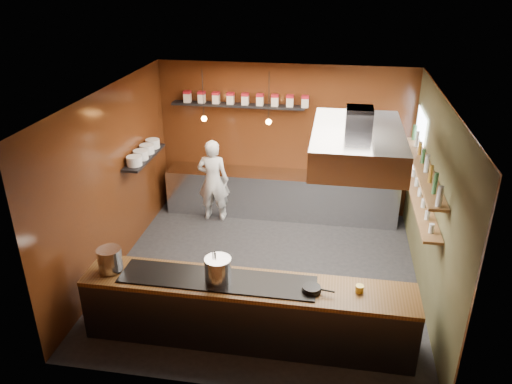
% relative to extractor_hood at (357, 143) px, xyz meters
% --- Properties ---
extents(floor, '(5.00, 5.00, 0.00)m').
position_rel_extractor_hood_xyz_m(floor, '(-1.30, 0.40, -2.51)').
color(floor, black).
rests_on(floor, ground).
extents(back_wall, '(5.00, 0.00, 5.00)m').
position_rel_extractor_hood_xyz_m(back_wall, '(-1.30, 2.90, -1.01)').
color(back_wall, '#3F1B0B').
rests_on(back_wall, ground).
extents(left_wall, '(0.00, 5.00, 5.00)m').
position_rel_extractor_hood_xyz_m(left_wall, '(-3.80, 0.40, -1.01)').
color(left_wall, '#3F1B0B').
rests_on(left_wall, ground).
extents(right_wall, '(0.00, 5.00, 5.00)m').
position_rel_extractor_hood_xyz_m(right_wall, '(1.20, 0.40, -1.01)').
color(right_wall, '#424225').
rests_on(right_wall, ground).
extents(ceiling, '(5.00, 5.00, 0.00)m').
position_rel_extractor_hood_xyz_m(ceiling, '(-1.30, 0.40, 0.49)').
color(ceiling, silver).
rests_on(ceiling, back_wall).
extents(window_pane, '(0.00, 1.00, 1.00)m').
position_rel_extractor_hood_xyz_m(window_pane, '(1.15, 2.10, -0.61)').
color(window_pane, white).
rests_on(window_pane, right_wall).
extents(prep_counter, '(4.60, 0.65, 0.90)m').
position_rel_extractor_hood_xyz_m(prep_counter, '(-1.30, 2.57, -2.06)').
color(prep_counter, silver).
rests_on(prep_counter, floor).
extents(pass_counter, '(4.40, 0.72, 0.94)m').
position_rel_extractor_hood_xyz_m(pass_counter, '(-1.30, -1.20, -2.04)').
color(pass_counter, '#38383D').
rests_on(pass_counter, floor).
extents(tin_shelf, '(2.60, 0.26, 0.04)m').
position_rel_extractor_hood_xyz_m(tin_shelf, '(-2.20, 2.76, -0.31)').
color(tin_shelf, black).
rests_on(tin_shelf, back_wall).
extents(plate_shelf, '(0.30, 1.40, 0.04)m').
position_rel_extractor_hood_xyz_m(plate_shelf, '(-3.64, 1.40, -0.96)').
color(plate_shelf, black).
rests_on(plate_shelf, left_wall).
extents(bottle_shelf_upper, '(0.26, 2.80, 0.04)m').
position_rel_extractor_hood_xyz_m(bottle_shelf_upper, '(1.04, 0.70, -0.59)').
color(bottle_shelf_upper, olive).
rests_on(bottle_shelf_upper, right_wall).
extents(bottle_shelf_lower, '(0.26, 2.80, 0.04)m').
position_rel_extractor_hood_xyz_m(bottle_shelf_lower, '(1.04, 0.70, -1.06)').
color(bottle_shelf_lower, olive).
rests_on(bottle_shelf_lower, right_wall).
extents(extractor_hood, '(1.20, 2.00, 0.72)m').
position_rel_extractor_hood_xyz_m(extractor_hood, '(0.00, 0.00, 0.00)').
color(extractor_hood, '#38383D').
rests_on(extractor_hood, ceiling).
extents(pendant_left, '(0.10, 0.10, 0.95)m').
position_rel_extractor_hood_xyz_m(pendant_left, '(-2.70, 2.10, -0.35)').
color(pendant_left, black).
rests_on(pendant_left, ceiling).
extents(pendant_right, '(0.10, 0.10, 0.95)m').
position_rel_extractor_hood_xyz_m(pendant_right, '(-1.50, 2.10, -0.35)').
color(pendant_right, black).
rests_on(pendant_right, ceiling).
extents(storage_tins, '(2.43, 0.13, 0.22)m').
position_rel_extractor_hood_xyz_m(storage_tins, '(-2.05, 2.76, -0.17)').
color(storage_tins, beige).
rests_on(storage_tins, tin_shelf).
extents(plate_stacks, '(0.26, 1.16, 0.16)m').
position_rel_extractor_hood_xyz_m(plate_stacks, '(-3.64, 1.40, -0.86)').
color(plate_stacks, silver).
rests_on(plate_stacks, plate_shelf).
extents(bottles, '(0.06, 2.66, 0.24)m').
position_rel_extractor_hood_xyz_m(bottles, '(1.04, 0.70, -0.45)').
color(bottles, silver).
rests_on(bottles, bottle_shelf_upper).
extents(wine_glasses, '(0.07, 2.37, 0.13)m').
position_rel_extractor_hood_xyz_m(wine_glasses, '(1.04, 0.70, -0.97)').
color(wine_glasses, silver).
rests_on(wine_glasses, bottle_shelf_lower).
extents(stockpot_large, '(0.41, 0.41, 0.32)m').
position_rel_extractor_hood_xyz_m(stockpot_large, '(-3.17, -1.22, -1.41)').
color(stockpot_large, '#B7B9BF').
rests_on(stockpot_large, pass_counter).
extents(stockpot_small, '(0.41, 0.41, 0.33)m').
position_rel_extractor_hood_xyz_m(stockpot_small, '(-1.68, -1.23, -1.40)').
color(stockpot_small, silver).
rests_on(stockpot_small, pass_counter).
extents(utensil_crock, '(0.16, 0.16, 0.17)m').
position_rel_extractor_hood_xyz_m(utensil_crock, '(-1.74, -1.17, -1.48)').
color(utensil_crock, '#B3B5BA').
rests_on(utensil_crock, pass_counter).
extents(frying_pan, '(0.42, 0.25, 0.06)m').
position_rel_extractor_hood_xyz_m(frying_pan, '(-0.45, -1.26, -1.53)').
color(frying_pan, black).
rests_on(frying_pan, pass_counter).
extents(butter_jar, '(0.14, 0.14, 0.10)m').
position_rel_extractor_hood_xyz_m(butter_jar, '(0.14, -1.16, -1.54)').
color(butter_jar, gold).
rests_on(butter_jar, pass_counter).
extents(espresso_machine, '(0.46, 0.45, 0.37)m').
position_rel_extractor_hood_xyz_m(espresso_machine, '(0.03, 2.54, -1.42)').
color(espresso_machine, black).
rests_on(espresso_machine, prep_counter).
extents(chef, '(0.62, 0.42, 1.67)m').
position_rel_extractor_hood_xyz_m(chef, '(-2.60, 2.17, -1.67)').
color(chef, white).
rests_on(chef, floor).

